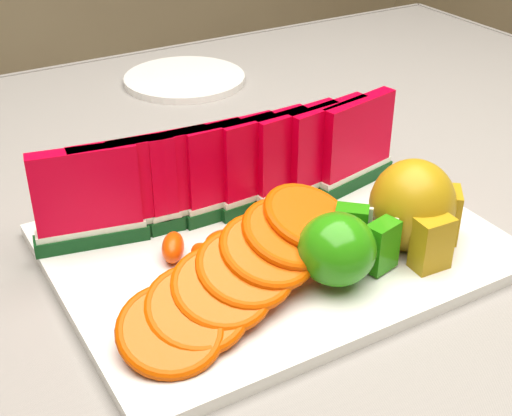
% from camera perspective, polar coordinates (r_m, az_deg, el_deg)
% --- Properties ---
extents(table, '(1.40, 0.90, 0.75)m').
position_cam_1_polar(table, '(0.80, -5.15, -6.93)').
color(table, '#52321A').
rests_on(table, ground).
extents(tablecloth, '(1.53, 1.03, 0.20)m').
position_cam_1_polar(tablecloth, '(0.76, -5.36, -3.19)').
color(tablecloth, gray).
rests_on(tablecloth, table).
extents(platter, '(0.40, 0.30, 0.01)m').
position_cam_1_polar(platter, '(0.67, 1.49, -3.10)').
color(platter, silver).
rests_on(platter, tablecloth).
extents(apple_cluster, '(0.10, 0.09, 0.06)m').
position_cam_1_polar(apple_cluster, '(0.61, 6.90, -3.12)').
color(apple_cluster, '#258C15').
rests_on(apple_cluster, platter).
extents(pear_cluster, '(0.10, 0.10, 0.09)m').
position_cam_1_polar(pear_cluster, '(0.66, 12.64, -0.03)').
color(pear_cluster, '#976D14').
rests_on(pear_cluster, platter).
extents(side_plate, '(0.24, 0.24, 0.01)m').
position_cam_1_polar(side_plate, '(1.08, -5.73, 10.24)').
color(side_plate, silver).
rests_on(side_plate, tablecloth).
extents(watermelon_row, '(0.39, 0.07, 0.10)m').
position_cam_1_polar(watermelon_row, '(0.69, -1.97, 2.95)').
color(watermelon_row, '#14380F').
rests_on(watermelon_row, platter).
extents(orange_fan_front, '(0.26, 0.15, 0.06)m').
position_cam_1_polar(orange_fan_front, '(0.58, -0.89, -4.91)').
color(orange_fan_front, '#E9430E').
rests_on(orange_fan_front, platter).
extents(orange_fan_back, '(0.27, 0.09, 0.04)m').
position_cam_1_polar(orange_fan_back, '(0.75, -3.44, 2.90)').
color(orange_fan_back, '#E9430E').
rests_on(orange_fan_back, platter).
extents(tangerine_segments, '(0.14, 0.07, 0.02)m').
position_cam_1_polar(tangerine_segments, '(0.65, -1.61, -2.42)').
color(tangerine_segments, orange).
rests_on(tangerine_segments, platter).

